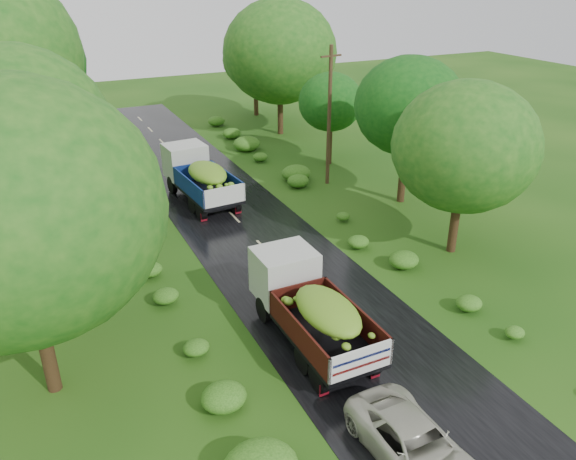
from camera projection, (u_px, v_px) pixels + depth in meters
ground at (414, 404)px, 17.68m from camera, size 120.00×120.00×0.00m
road at (335, 321)px, 21.75m from camera, size 6.50×80.00×0.02m
road_lines at (322, 308)px, 22.56m from camera, size 0.12×69.60×0.00m
truck_near at (308, 303)px, 20.13m from camera, size 2.36×6.48×2.72m
truck_far at (198, 174)px, 32.36m from camera, size 2.89×6.88×2.82m
car at (414, 445)px, 15.32m from camera, size 2.14×4.54×1.25m
utility_pole at (329, 115)px, 33.67m from camera, size 1.47×0.34×8.41m
trees_left at (1, 88)px, 27.70m from camera, size 6.16×34.84×10.45m
trees_right at (325, 81)px, 37.49m from camera, size 5.46×32.60×8.35m
shrubs at (248, 225)px, 28.94m from camera, size 11.90×44.00×0.70m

